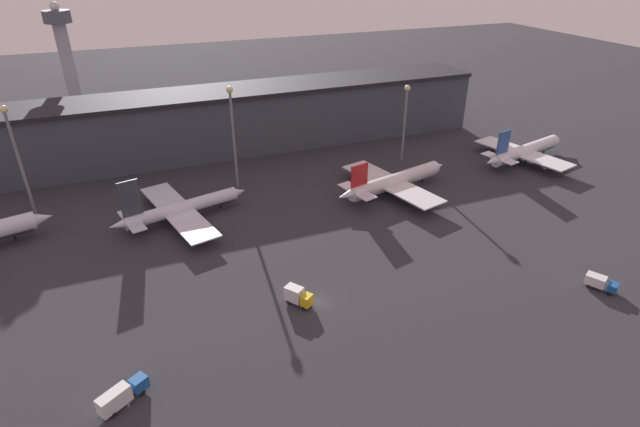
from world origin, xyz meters
TOP-DOWN VIEW (x-y plane):
  - ground at (0.00, 0.00)m, footprint 600.00×600.00m
  - terminal_building at (0.00, 86.65)m, footprint 178.28×20.52m
  - airplane_1 at (-20.21, 43.66)m, footprint 35.28×35.85m
  - airplane_2 at (37.12, 37.70)m, footprint 38.76×34.56m
  - airplane_3 at (86.98, 42.26)m, footprint 38.29×32.40m
  - service_vehicle_0 at (-36.85, -11.61)m, footprint 7.79×5.99m
  - service_vehicle_1 at (-4.25, 1.16)m, footprint 5.02×5.74m
  - service_vehicle_2 at (53.92, -16.81)m, footprint 4.97×6.35m
  - lamp_post_0 at (-54.31, 57.52)m, footprint 1.80×1.80m
  - lamp_post_1 at (-2.52, 57.52)m, footprint 1.80×1.80m
  - lamp_post_2 at (51.19, 57.52)m, footprint 1.80×1.80m
  - control_tower at (-44.66, 128.20)m, footprint 9.00×9.00m

SIDE VIEW (x-z plane):
  - ground at x=0.00m, z-range 0.00..0.00m
  - service_vehicle_2 at x=53.92m, z-range 0.20..2.94m
  - service_vehicle_0 at x=-36.85m, z-range 0.20..3.69m
  - service_vehicle_1 at x=-4.25m, z-range 0.17..3.81m
  - airplane_1 at x=-20.21m, z-range -3.81..10.02m
  - airplane_2 at x=37.12m, z-range -2.37..9.22m
  - airplane_3 at x=86.98m, z-range -2.86..9.77m
  - terminal_building at x=0.00m, z-range 0.06..20.59m
  - lamp_post_2 at x=51.19m, z-range 3.36..27.60m
  - lamp_post_1 at x=-2.52m, z-range 3.58..32.47m
  - lamp_post_0 at x=-54.31m, z-range 3.60..33.05m
  - control_tower at x=-44.66m, z-range 3.55..48.16m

